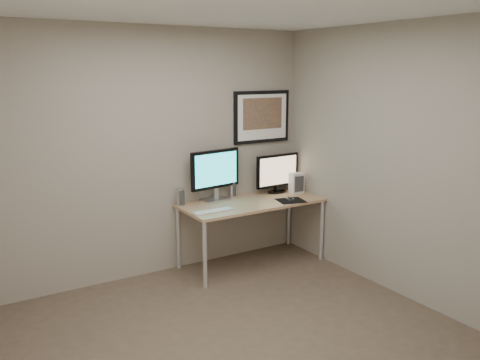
{
  "coord_description": "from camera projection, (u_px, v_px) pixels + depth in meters",
  "views": [
    {
      "loc": [
        -1.98,
        -3.2,
        2.17
      ],
      "look_at": [
        0.69,
        1.1,
        1.05
      ],
      "focal_mm": 38.0,
      "sensor_mm": 36.0,
      "label": 1
    }
  ],
  "objects": [
    {
      "name": "floor",
      "position": [
        239.0,
        340.0,
        4.14
      ],
      "size": [
        3.6,
        3.6,
        0.0
      ],
      "primitive_type": "plane",
      "color": "#4B3F2E",
      "rests_on": "ground"
    },
    {
      "name": "room",
      "position": [
        210.0,
        134.0,
        4.16
      ],
      "size": [
        3.6,
        3.6,
        3.6
      ],
      "color": "white",
      "rests_on": "ground"
    },
    {
      "name": "desk",
      "position": [
        252.0,
        207.0,
        5.64
      ],
      "size": [
        1.6,
        0.7,
        0.73
      ],
      "color": "#9F744D",
      "rests_on": "floor"
    },
    {
      "name": "framed_art",
      "position": [
        262.0,
        117.0,
        5.89
      ],
      "size": [
        0.75,
        0.04,
        0.6
      ],
      "color": "black",
      "rests_on": "room"
    },
    {
      "name": "monitor_large",
      "position": [
        215.0,
        173.0,
        5.58
      ],
      "size": [
        0.62,
        0.24,
        0.57
      ],
      "rotation": [
        0.0,
        0.0,
        0.13
      ],
      "color": "#B6B6BB",
      "rests_on": "desk"
    },
    {
      "name": "monitor_tv",
      "position": [
        277.0,
        172.0,
        5.97
      ],
      "size": [
        0.59,
        0.14,
        0.46
      ],
      "rotation": [
        0.0,
        0.0,
        0.04
      ],
      "color": "black",
      "rests_on": "desk"
    },
    {
      "name": "speaker_left",
      "position": [
        180.0,
        197.0,
        5.42
      ],
      "size": [
        0.08,
        0.08,
        0.19
      ],
      "primitive_type": "cylinder",
      "rotation": [
        0.0,
        0.0,
        0.1
      ],
      "color": "#B6B6BB",
      "rests_on": "desk"
    },
    {
      "name": "speaker_right",
      "position": [
        232.0,
        190.0,
        5.8
      ],
      "size": [
        0.08,
        0.08,
        0.17
      ],
      "primitive_type": "cylinder",
      "rotation": [
        0.0,
        0.0,
        0.27
      ],
      "color": "#B6B6BB",
      "rests_on": "desk"
    },
    {
      "name": "keyboard",
      "position": [
        213.0,
        211.0,
        5.21
      ],
      "size": [
        0.44,
        0.12,
        0.02
      ],
      "primitive_type": "cube",
      "rotation": [
        0.0,
        0.0,
        -0.01
      ],
      "color": "silver",
      "rests_on": "desk"
    },
    {
      "name": "mousepad",
      "position": [
        291.0,
        201.0,
        5.65
      ],
      "size": [
        0.34,
        0.32,
        0.0
      ],
      "primitive_type": "cube",
      "rotation": [
        0.0,
        0.0,
        -0.22
      ],
      "color": "black",
      "rests_on": "desk"
    },
    {
      "name": "mouse",
      "position": [
        290.0,
        198.0,
        5.67
      ],
      "size": [
        0.08,
        0.11,
        0.03
      ],
      "primitive_type": "ellipsoid",
      "rotation": [
        0.0,
        0.0,
        -0.25
      ],
      "color": "black",
      "rests_on": "mousepad"
    },
    {
      "name": "fan_unit",
      "position": [
        296.0,
        183.0,
        5.99
      ],
      "size": [
        0.16,
        0.12,
        0.24
      ],
      "primitive_type": "cube",
      "rotation": [
        0.0,
        0.0,
        -0.07
      ],
      "color": "silver",
      "rests_on": "desk"
    }
  ]
}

